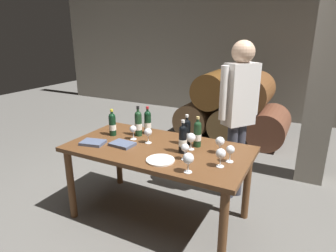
# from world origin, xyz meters

# --- Properties ---
(ground_plane) EXTENTS (14.00, 14.00, 0.00)m
(ground_plane) POSITION_xyz_m (0.00, 0.00, 0.00)
(ground_plane) COLOR #66635E
(cellar_back_wall) EXTENTS (10.00, 0.24, 2.80)m
(cellar_back_wall) POSITION_xyz_m (0.00, 4.20, 1.40)
(cellar_back_wall) COLOR gray
(cellar_back_wall) RESTS_ON ground_plane
(barrel_stack) EXTENTS (1.86, 0.90, 1.15)m
(barrel_stack) POSITION_xyz_m (0.00, 2.60, 0.52)
(barrel_stack) COLOR brown
(barrel_stack) RESTS_ON ground_plane
(stone_pillar) EXTENTS (0.32, 0.32, 2.60)m
(stone_pillar) POSITION_xyz_m (1.30, 1.60, 1.30)
(stone_pillar) COLOR gray
(stone_pillar) RESTS_ON ground_plane
(dining_table) EXTENTS (1.70, 0.90, 0.76)m
(dining_table) POSITION_xyz_m (0.00, 0.00, 0.67)
(dining_table) COLOR brown
(dining_table) RESTS_ON ground_plane
(wine_bottle_0) EXTENTS (0.07, 0.07, 0.29)m
(wine_bottle_0) POSITION_xyz_m (-0.28, 0.28, 0.89)
(wine_bottle_0) COLOR black
(wine_bottle_0) RESTS_ON dining_table
(wine_bottle_1) EXTENTS (0.07, 0.07, 0.28)m
(wine_bottle_1) POSITION_xyz_m (-0.58, 0.07, 0.88)
(wine_bottle_1) COLOR black
(wine_bottle_1) RESTS_ON dining_table
(wine_bottle_2) EXTENTS (0.07, 0.07, 0.30)m
(wine_bottle_2) POSITION_xyz_m (0.26, -0.01, 0.89)
(wine_bottle_2) COLOR black
(wine_bottle_2) RESTS_ON dining_table
(wine_bottle_3) EXTENTS (0.07, 0.07, 0.31)m
(wine_bottle_3) POSITION_xyz_m (-0.34, 0.19, 0.89)
(wine_bottle_3) COLOR #19381E
(wine_bottle_3) RESTS_ON dining_table
(wine_bottle_4) EXTENTS (0.07, 0.07, 0.29)m
(wine_bottle_4) POSITION_xyz_m (0.32, 0.19, 0.89)
(wine_bottle_4) COLOR #19381E
(wine_bottle_4) RESTS_ON dining_table
(wine_bottle_5) EXTENTS (0.07, 0.07, 0.30)m
(wine_bottle_5) POSITION_xyz_m (0.21, 0.18, 0.89)
(wine_bottle_5) COLOR black
(wine_bottle_5) RESTS_ON dining_table
(wine_glass_0) EXTENTS (0.07, 0.07, 0.14)m
(wine_glass_0) POSITION_xyz_m (0.34, -0.14, 0.86)
(wine_glass_0) COLOR white
(wine_glass_0) RESTS_ON dining_table
(wine_glass_1) EXTENTS (0.08, 0.08, 0.15)m
(wine_glass_1) POSITION_xyz_m (0.55, 0.12, 0.87)
(wine_glass_1) COLOR white
(wine_glass_1) RESTS_ON dining_table
(wine_glass_2) EXTENTS (0.08, 0.08, 0.15)m
(wine_glass_2) POSITION_xyz_m (-0.14, 0.05, 0.87)
(wine_glass_2) COLOR white
(wine_glass_2) RESTS_ON dining_table
(wine_glass_3) EXTENTS (0.09, 0.09, 0.16)m
(wine_glass_3) POSITION_xyz_m (0.29, 0.09, 0.87)
(wine_glass_3) COLOR white
(wine_glass_3) RESTS_ON dining_table
(wine_glass_4) EXTENTS (0.09, 0.09, 0.16)m
(wine_glass_4) POSITION_xyz_m (0.45, -0.34, 0.87)
(wine_glass_4) COLOR white
(wine_glass_4) RESTS_ON dining_table
(wine_glass_5) EXTENTS (0.07, 0.07, 0.15)m
(wine_glass_5) POSITION_xyz_m (0.69, -0.01, 0.86)
(wine_glass_5) COLOR white
(wine_glass_5) RESTS_ON dining_table
(wine_glass_6) EXTENTS (0.08, 0.08, 0.16)m
(wine_glass_6) POSITION_xyz_m (0.64, -0.13, 0.87)
(wine_glass_6) COLOR white
(wine_glass_6) RESTS_ON dining_table
(wine_glass_7) EXTENTS (0.07, 0.07, 0.14)m
(wine_glass_7) POSITION_xyz_m (-0.32, 0.07, 0.86)
(wine_glass_7) COLOR white
(wine_glass_7) RESTS_ON dining_table
(tasting_notebook) EXTENTS (0.25, 0.20, 0.03)m
(tasting_notebook) POSITION_xyz_m (-0.60, -0.22, 0.77)
(tasting_notebook) COLOR #4C5670
(tasting_notebook) RESTS_ON dining_table
(leather_ledger) EXTENTS (0.23, 0.17, 0.03)m
(leather_ledger) POSITION_xyz_m (-0.32, -0.12, 0.77)
(leather_ledger) COLOR #4C5670
(leather_ledger) RESTS_ON dining_table
(serving_plate) EXTENTS (0.24, 0.24, 0.01)m
(serving_plate) POSITION_xyz_m (0.17, -0.26, 0.77)
(serving_plate) COLOR white
(serving_plate) RESTS_ON dining_table
(sommelier_presenting) EXTENTS (0.33, 0.41, 1.72)m
(sommelier_presenting) POSITION_xyz_m (0.55, 0.75, 1.04)
(sommelier_presenting) COLOR #383842
(sommelier_presenting) RESTS_ON ground_plane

